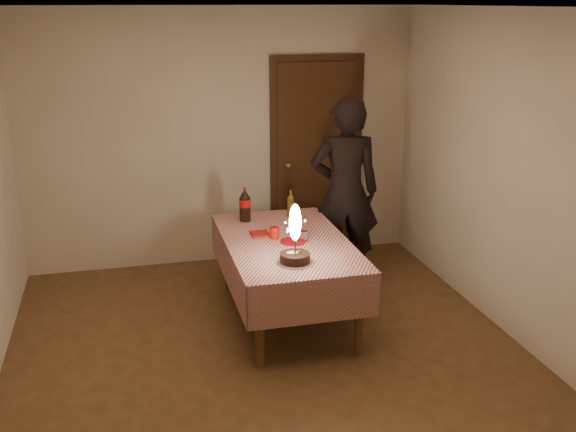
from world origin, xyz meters
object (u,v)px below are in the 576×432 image
at_px(clear_cup, 304,236).
at_px(amber_bottle_right, 291,205).
at_px(red_cup, 274,233).
at_px(dining_table, 287,251).
at_px(photographer, 345,192).
at_px(red_plate, 293,241).
at_px(cola_bottle, 245,205).
at_px(birthday_cake, 295,245).

relative_size(clear_cup, amber_bottle_right, 0.35).
distance_m(red_cup, amber_bottle_right, 0.62).
height_order(dining_table, photographer, photographer).
relative_size(red_plate, photographer, 0.12).
distance_m(red_plate, amber_bottle_right, 0.70).
bearing_deg(cola_bottle, birthday_cake, -80.80).
xyz_separation_m(dining_table, photographer, (0.74, 0.67, 0.29)).
bearing_deg(dining_table, red_cup, 137.94).
xyz_separation_m(dining_table, red_cup, (-0.09, 0.08, 0.15)).
xyz_separation_m(birthday_cake, clear_cup, (0.20, 0.45, -0.10)).
xyz_separation_m(clear_cup, amber_bottle_right, (0.06, 0.68, 0.07)).
xyz_separation_m(red_cup, cola_bottle, (-0.15, 0.53, 0.10)).
bearing_deg(red_cup, cola_bottle, 105.87).
height_order(birthday_cake, cola_bottle, birthday_cake).
relative_size(amber_bottle_right, photographer, 0.14).
bearing_deg(cola_bottle, red_cup, -74.13).
distance_m(red_cup, photographer, 1.02).
height_order(amber_bottle_right, photographer, photographer).
relative_size(red_plate, amber_bottle_right, 0.86).
height_order(dining_table, red_cup, red_cup).
distance_m(red_plate, photographer, 1.01).
xyz_separation_m(red_plate, photographer, (0.69, 0.71, 0.19)).
bearing_deg(photographer, cola_bottle, -176.69).
height_order(dining_table, red_plate, red_plate).
distance_m(dining_table, amber_bottle_right, 0.69).
height_order(birthday_cake, amber_bottle_right, birthday_cake).
distance_m(birthday_cake, photographer, 1.41).
relative_size(red_cup, clear_cup, 1.11).
bearing_deg(red_plate, clear_cup, -2.10).
relative_size(dining_table, birthday_cake, 3.66).
height_order(red_plate, amber_bottle_right, amber_bottle_right).
distance_m(dining_table, cola_bottle, 0.70).
bearing_deg(birthday_cake, clear_cup, 66.23).
bearing_deg(photographer, amber_bottle_right, -175.81).
bearing_deg(red_cup, clear_cup, -29.15).
xyz_separation_m(dining_table, cola_bottle, (-0.24, 0.61, 0.25)).
relative_size(dining_table, red_plate, 7.82).
bearing_deg(amber_bottle_right, cola_bottle, -177.79).
height_order(red_cup, photographer, photographer).
bearing_deg(red_cup, birthday_cake, -87.22).
relative_size(birthday_cake, clear_cup, 5.23).
height_order(red_plate, clear_cup, clear_cup).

